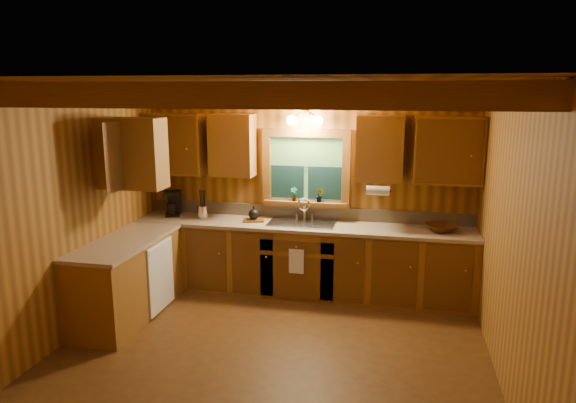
# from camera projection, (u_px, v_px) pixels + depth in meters

# --- Properties ---
(room) EXTENTS (4.20, 4.20, 4.20)m
(room) POSITION_uv_depth(u_px,v_px,m) (270.00, 224.00, 4.85)
(room) COLOR #553414
(room) RESTS_ON ground
(ceiling_beams) EXTENTS (4.20, 2.54, 0.18)m
(ceiling_beams) POSITION_uv_depth(u_px,v_px,m) (269.00, 94.00, 4.60)
(ceiling_beams) COLOR brown
(ceiling_beams) RESTS_ON room
(base_cabinets) EXTENTS (4.20, 2.22, 0.86)m
(base_cabinets) POSITION_uv_depth(u_px,v_px,m) (257.00, 265.00, 6.36)
(base_cabinets) COLOR brown
(base_cabinets) RESTS_ON ground
(countertop) EXTENTS (4.20, 2.24, 0.04)m
(countertop) POSITION_uv_depth(u_px,v_px,m) (258.00, 230.00, 6.27)
(countertop) COLOR tan
(countertop) RESTS_ON base_cabinets
(backsplash) EXTENTS (4.20, 0.02, 0.16)m
(backsplash) POSITION_uv_depth(u_px,v_px,m) (306.00, 212.00, 6.71)
(backsplash) COLOR tan
(backsplash) RESTS_ON room
(dishwasher_panel) EXTENTS (0.02, 0.60, 0.80)m
(dishwasher_panel) POSITION_uv_depth(u_px,v_px,m) (161.00, 276.00, 5.98)
(dishwasher_panel) COLOR white
(dishwasher_panel) RESTS_ON base_cabinets
(upper_cabinets) EXTENTS (4.19, 1.77, 0.78)m
(upper_cabinets) POSITION_uv_depth(u_px,v_px,m) (253.00, 149.00, 6.21)
(upper_cabinets) COLOR brown
(upper_cabinets) RESTS_ON room
(window) EXTENTS (1.12, 0.08, 1.00)m
(window) POSITION_uv_depth(u_px,v_px,m) (306.00, 170.00, 6.58)
(window) COLOR brown
(window) RESTS_ON room
(window_sill) EXTENTS (1.06, 0.14, 0.04)m
(window_sill) POSITION_uv_depth(u_px,v_px,m) (305.00, 203.00, 6.62)
(window_sill) COLOR brown
(window_sill) RESTS_ON room
(wall_sconce) EXTENTS (0.45, 0.21, 0.17)m
(wall_sconce) POSITION_uv_depth(u_px,v_px,m) (305.00, 120.00, 6.33)
(wall_sconce) COLOR black
(wall_sconce) RESTS_ON room
(paper_towel_roll) EXTENTS (0.27, 0.11, 0.11)m
(paper_towel_roll) POSITION_uv_depth(u_px,v_px,m) (378.00, 191.00, 6.10)
(paper_towel_roll) COLOR white
(paper_towel_roll) RESTS_ON upper_cabinets
(dish_towel) EXTENTS (0.18, 0.01, 0.30)m
(dish_towel) POSITION_uv_depth(u_px,v_px,m) (296.00, 261.00, 6.22)
(dish_towel) COLOR white
(dish_towel) RESTS_ON base_cabinets
(sink) EXTENTS (0.82, 0.48, 0.43)m
(sink) POSITION_uv_depth(u_px,v_px,m) (302.00, 227.00, 6.47)
(sink) COLOR silver
(sink) RESTS_ON countertop
(coffee_maker) EXTENTS (0.18, 0.24, 0.33)m
(coffee_maker) POSITION_uv_depth(u_px,v_px,m) (173.00, 203.00, 6.88)
(coffee_maker) COLOR black
(coffee_maker) RESTS_ON countertop
(utensil_crock) EXTENTS (0.13, 0.13, 0.37)m
(utensil_crock) POSITION_uv_depth(u_px,v_px,m) (202.00, 211.00, 6.73)
(utensil_crock) COLOR silver
(utensil_crock) RESTS_ON countertop
(cutting_board) EXTENTS (0.30, 0.25, 0.02)m
(cutting_board) POSITION_uv_depth(u_px,v_px,m) (254.00, 220.00, 6.58)
(cutting_board) COLOR #5A3513
(cutting_board) RESTS_ON countertop
(teakettle) EXTENTS (0.13, 0.13, 0.17)m
(teakettle) POSITION_uv_depth(u_px,v_px,m) (254.00, 214.00, 6.57)
(teakettle) COLOR black
(teakettle) RESTS_ON cutting_board
(wicker_basket) EXTENTS (0.45, 0.45, 0.09)m
(wicker_basket) POSITION_uv_depth(u_px,v_px,m) (441.00, 228.00, 6.10)
(wicker_basket) COLOR #48230C
(wicker_basket) RESTS_ON countertop
(potted_plant_left) EXTENTS (0.10, 0.07, 0.18)m
(potted_plant_left) POSITION_uv_depth(u_px,v_px,m) (294.00, 194.00, 6.62)
(potted_plant_left) COLOR #5A3513
(potted_plant_left) RESTS_ON window_sill
(potted_plant_right) EXTENTS (0.12, 0.10, 0.18)m
(potted_plant_right) POSITION_uv_depth(u_px,v_px,m) (320.00, 195.00, 6.55)
(potted_plant_right) COLOR #5A3513
(potted_plant_right) RESTS_ON window_sill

